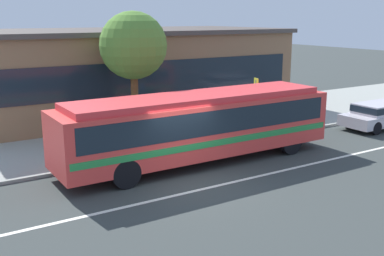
# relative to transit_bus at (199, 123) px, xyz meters

# --- Properties ---
(ground_plane) EXTENTS (120.00, 120.00, 0.00)m
(ground_plane) POSITION_rel_transit_bus_xyz_m (-1.49, -1.74, -1.56)
(ground_plane) COLOR #363C3A
(sidewalk_slab) EXTENTS (60.00, 8.00, 0.12)m
(sidewalk_slab) POSITION_rel_transit_bus_xyz_m (-1.49, 5.35, -1.50)
(sidewalk_slab) COLOR #979A92
(sidewalk_slab) RESTS_ON ground_plane
(lane_stripe_center) EXTENTS (56.00, 0.16, 0.01)m
(lane_stripe_center) POSITION_rel_transit_bus_xyz_m (-1.49, -2.54, -1.56)
(lane_stripe_center) COLOR silver
(lane_stripe_center) RESTS_ON ground_plane
(transit_bus) EXTENTS (11.17, 2.54, 2.68)m
(transit_bus) POSITION_rel_transit_bus_xyz_m (0.00, 0.00, 0.00)
(transit_bus) COLOR #E43C37
(transit_bus) RESTS_ON ground_plane
(sedan_far_ahead) EXTENTS (4.67, 1.81, 1.29)m
(sedan_far_ahead) POSITION_rel_transit_bus_xyz_m (10.93, -0.13, -0.84)
(sedan_far_ahead) COLOR silver
(sedan_far_ahead) RESTS_ON ground_plane
(pedestrian_waiting_near_sign) EXTENTS (0.45, 0.45, 1.66)m
(pedestrian_waiting_near_sign) POSITION_rel_transit_bus_xyz_m (2.82, 2.20, -0.47)
(pedestrian_waiting_near_sign) COLOR slate
(pedestrian_waiting_near_sign) RESTS_ON sidewalk_slab
(pedestrian_walking_along_curb) EXTENTS (0.41, 0.41, 1.66)m
(pedestrian_walking_along_curb) POSITION_rel_transit_bus_xyz_m (-0.76, 2.46, -0.47)
(pedestrian_walking_along_curb) COLOR #746054
(pedestrian_walking_along_curb) RESTS_ON sidewalk_slab
(bus_stop_sign) EXTENTS (0.16, 0.43, 2.67)m
(bus_stop_sign) POSITION_rel_transit_bus_xyz_m (4.25, 1.78, 0.26)
(bus_stop_sign) COLOR gray
(bus_stop_sign) RESTS_ON sidewalk_slab
(street_tree_near_stop) EXTENTS (3.04, 3.04, 5.67)m
(street_tree_near_stop) POSITION_rel_transit_bus_xyz_m (-0.49, 4.72, 2.67)
(street_tree_near_stop) COLOR brown
(street_tree_near_stop) RESTS_ON sidewalk_slab
(station_building) EXTENTS (18.55, 9.23, 4.81)m
(station_building) POSITION_rel_transit_bus_xyz_m (1.86, 10.92, 0.85)
(station_building) COLOR #866345
(station_building) RESTS_ON ground_plane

